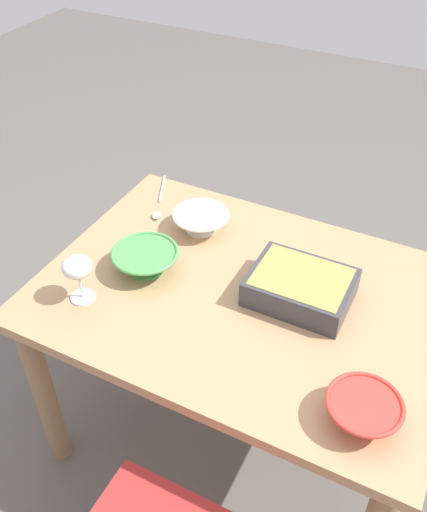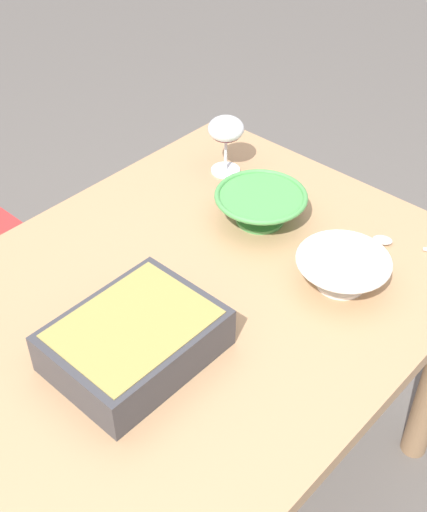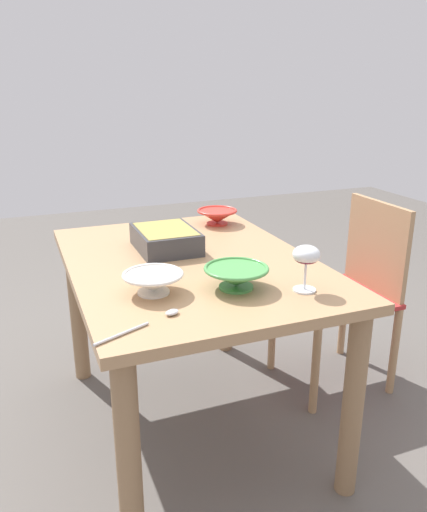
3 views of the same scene
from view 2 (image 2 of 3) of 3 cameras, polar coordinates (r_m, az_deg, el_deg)
ground_plane at (r=1.95m, az=-2.29°, el=-19.53°), size 8.00×8.00×0.00m
dining_table at (r=1.45m, az=-2.92°, el=-7.06°), size 1.23×0.89×0.74m
wine_glass at (r=1.68m, az=1.06°, el=10.44°), size 0.09×0.09×0.15m
casserole_dish at (r=1.23m, az=-6.68°, el=-6.93°), size 0.30×0.23×0.09m
mixing_bowl at (r=1.55m, az=4.00°, el=4.30°), size 0.21×0.21×0.07m
small_bowl at (r=1.40m, az=10.84°, el=-1.10°), size 0.20×0.20×0.07m
serving_spoon at (r=1.55m, az=16.55°, el=0.79°), size 0.14×0.27×0.01m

